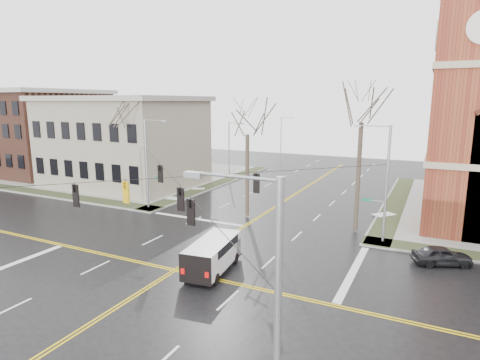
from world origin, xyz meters
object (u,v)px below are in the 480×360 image
at_px(signal_pole_ne, 384,181).
at_px(tree_ne, 362,115).
at_px(cargo_van, 214,252).
at_px(parked_car_a, 442,255).
at_px(tree_nw_near, 247,129).
at_px(tree_nw_far, 132,121).
at_px(streetlight_north_a, 230,149).
at_px(signal_pole_se, 271,337).
at_px(streetlight_north_b, 282,137).
at_px(signal_pole_nw, 148,161).

distance_m(signal_pole_ne, tree_ne, 5.67).
relative_size(cargo_van, parked_car_a, 1.48).
bearing_deg(tree_nw_near, tree_nw_far, -179.93).
bearing_deg(streetlight_north_a, tree_ne, -36.61).
relative_size(signal_pole_se, streetlight_north_b, 1.12).
bearing_deg(tree_nw_far, signal_pole_ne, -3.77).
height_order(signal_pole_nw, parked_car_a, signal_pole_nw).
distance_m(tree_nw_far, tree_ne, 23.74).
relative_size(tree_nw_far, tree_ne, 0.90).
relative_size(signal_pole_nw, tree_ne, 0.66).
relative_size(cargo_van, tree_nw_far, 0.46).
bearing_deg(cargo_van, tree_ne, 53.58).
distance_m(tree_nw_near, tree_ne, 10.21).
distance_m(signal_pole_ne, tree_nw_far, 26.33).
bearing_deg(cargo_van, streetlight_north_b, 98.26).
xyz_separation_m(streetlight_north_b, cargo_van, (12.91, -46.78, -3.26)).
distance_m(parked_car_a, tree_ne, 12.15).
xyz_separation_m(signal_pole_ne, tree_nw_near, (-12.38, 1.73, 3.43)).
distance_m(signal_pole_nw, cargo_van, 17.43).
height_order(cargo_van, parked_car_a, cargo_van).
height_order(signal_pole_nw, signal_pole_se, same).
height_order(signal_pole_nw, cargo_van, signal_pole_nw).
relative_size(signal_pole_nw, tree_nw_far, 0.74).
bearing_deg(tree_nw_far, signal_pole_se, -43.56).
bearing_deg(streetlight_north_b, parked_car_a, -56.19).
bearing_deg(signal_pole_ne, tree_ne, 140.69).
distance_m(streetlight_north_b, tree_ne, 40.21).
bearing_deg(tree_nw_near, streetlight_north_a, 123.02).
xyz_separation_m(signal_pole_ne, signal_pole_nw, (-22.64, 0.00, 0.00)).
relative_size(signal_pole_se, tree_nw_far, 0.74).
distance_m(parked_car_a, tree_nw_far, 31.67).
xyz_separation_m(signal_pole_ne, parked_car_a, (4.29, -2.72, -4.30)).
relative_size(signal_pole_nw, tree_nw_near, 0.78).
bearing_deg(tree_nw_near, signal_pole_se, -63.41).
bearing_deg(parked_car_a, cargo_van, 96.42).
relative_size(signal_pole_se, parked_car_a, 2.37).
height_order(streetlight_north_a, parked_car_a, streetlight_north_a).
height_order(cargo_van, tree_ne, tree_ne).
bearing_deg(tree_nw_far, tree_nw_near, 0.07).
distance_m(cargo_van, tree_nw_far, 22.09).
height_order(signal_pole_se, streetlight_north_b, signal_pole_se).
bearing_deg(parked_car_a, tree_nw_far, 58.58).
bearing_deg(signal_pole_ne, signal_pole_se, -90.00).
xyz_separation_m(signal_pole_nw, parked_car_a, (26.93, -2.72, -4.30)).
xyz_separation_m(cargo_van, tree_nw_far, (-16.92, 11.99, 7.61)).
height_order(tree_nw_near, tree_ne, tree_ne).
xyz_separation_m(streetlight_north_b, tree_nw_near, (9.60, -34.77, 3.91)).
height_order(cargo_van, tree_nw_far, tree_nw_far).
xyz_separation_m(signal_pole_se, streetlight_north_b, (-21.97, 59.50, -0.48)).
distance_m(streetlight_north_b, cargo_van, 48.64).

